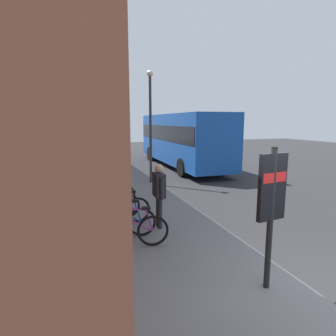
{
  "coord_description": "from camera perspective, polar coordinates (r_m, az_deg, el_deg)",
  "views": [
    {
      "loc": [
        -3.18,
        3.74,
        2.92
      ],
      "look_at": [
        4.21,
        1.19,
        1.62
      ],
      "focal_mm": 30.1,
      "sensor_mm": 36.0,
      "label": 1
    }
  ],
  "objects": [
    {
      "name": "pedestrian_near_bus",
      "position": [
        7.39,
        -1.83,
        -4.29
      ],
      "size": [
        0.65,
        0.26,
        1.71
      ],
      "color": "#26262D",
      "rests_on": "sidewalk_pavement"
    },
    {
      "name": "bicycle_end_of_row",
      "position": [
        9.88,
        -12.92,
        -4.91
      ],
      "size": [
        0.48,
        1.76,
        0.97
      ],
      "color": "black",
      "rests_on": "sidewalk_pavement"
    },
    {
      "name": "bicycle_by_door",
      "position": [
        7.07,
        -9.69,
        -10.6
      ],
      "size": [
        0.6,
        1.73,
        0.97
      ],
      "color": "black",
      "rests_on": "sidewalk_pavement"
    },
    {
      "name": "bicycle_far_end",
      "position": [
        9.27,
        -11.62,
        -5.82
      ],
      "size": [
        0.54,
        1.74,
        0.97
      ],
      "color": "black",
      "rests_on": "sidewalk_pavement"
    },
    {
      "name": "bicycle_mid_rack",
      "position": [
        8.52,
        -11.61,
        -7.18
      ],
      "size": [
        0.71,
        1.69,
        0.97
      ],
      "color": "black",
      "rests_on": "sidewalk_pavement"
    },
    {
      "name": "station_facade",
      "position": [
        12.19,
        -19.76,
        12.01
      ],
      "size": [
        22.0,
        0.65,
        7.16
      ],
      "color": "#9E563D",
      "rests_on": "ground"
    },
    {
      "name": "bicycle_beside_lamp",
      "position": [
        7.85,
        -9.89,
        -8.58
      ],
      "size": [
        0.48,
        1.77,
        0.97
      ],
      "color": "black",
      "rests_on": "sidewalk_pavement"
    },
    {
      "name": "city_bus",
      "position": [
        18.28,
        2.62,
        6.31
      ],
      "size": [
        10.54,
        2.78,
        3.35
      ],
      "color": "#1951B2",
      "rests_on": "ground"
    },
    {
      "name": "sidewalk_pavement",
      "position": [
        11.71,
        -8.72,
        -4.79
      ],
      "size": [
        24.0,
        3.5,
        0.12
      ],
      "primitive_type": "cube",
      "color": "slate",
      "rests_on": "ground"
    },
    {
      "name": "ground",
      "position": [
        10.73,
        7.99,
        -6.42
      ],
      "size": [
        60.0,
        60.0,
        0.0
      ],
      "primitive_type": "plane",
      "color": "#2D2D30"
    },
    {
      "name": "transit_info_sign",
      "position": [
        4.88,
        20.26,
        -5.39
      ],
      "size": [
        0.16,
        0.56,
        2.4
      ],
      "color": "black",
      "rests_on": "sidewalk_pavement"
    },
    {
      "name": "bicycle_nearest_sign",
      "position": [
        6.48,
        -7.73,
        -12.48
      ],
      "size": [
        0.52,
        1.75,
        0.97
      ],
      "color": "black",
      "rests_on": "sidewalk_pavement"
    },
    {
      "name": "street_lamp",
      "position": [
        12.85,
        -3.59,
        10.24
      ],
      "size": [
        0.28,
        0.28,
        5.01
      ],
      "color": "#333338",
      "rests_on": "sidewalk_pavement"
    }
  ]
}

